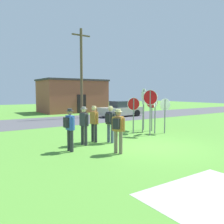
# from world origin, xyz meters

# --- Properties ---
(ground_plane) EXTENTS (80.00, 80.00, 0.00)m
(ground_plane) POSITION_xyz_m (0.00, 0.00, 0.00)
(ground_plane) COLOR #518E33
(street_asphalt) EXTENTS (60.00, 6.40, 0.01)m
(street_asphalt) POSITION_xyz_m (0.00, 11.19, 0.00)
(street_asphalt) COLOR #4C4C51
(street_asphalt) RESTS_ON ground
(concrete_path) EXTENTS (3.20, 2.40, 0.01)m
(concrete_path) POSITION_xyz_m (-2.29, -4.45, 0.00)
(concrete_path) COLOR #ADAAA3
(concrete_path) RESTS_ON ground
(building_background) EXTENTS (7.60, 4.99, 3.88)m
(building_background) POSITION_xyz_m (4.92, 18.92, 1.95)
(building_background) COLOR brown
(building_background) RESTS_ON ground
(utility_pole) EXTENTS (1.80, 0.24, 8.11)m
(utility_pole) POSITION_xyz_m (2.74, 12.17, 4.23)
(utility_pole) COLOR brown
(utility_pole) RESTS_ON ground
(parked_car_on_street) EXTENTS (4.34, 2.09, 1.51)m
(parked_car_on_street) POSITION_xyz_m (6.58, 11.23, 0.69)
(parked_car_on_street) COLOR #B7B2A3
(parked_car_on_street) RESTS_ON ground
(stop_sign_rear_right) EXTENTS (0.37, 0.68, 2.40)m
(stop_sign_rear_right) POSITION_xyz_m (2.10, 2.99, 1.64)
(stop_sign_rear_right) COLOR slate
(stop_sign_rear_right) RESTS_ON ground
(stop_sign_nearest) EXTENTS (0.27, 0.79, 2.62)m
(stop_sign_nearest) POSITION_xyz_m (2.78, 3.70, 1.81)
(stop_sign_nearest) COLOR slate
(stop_sign_nearest) RESTS_ON ground
(stop_sign_rear_left) EXTENTS (0.12, 0.69, 2.03)m
(stop_sign_rear_left) POSITION_xyz_m (2.98, 2.10, 1.37)
(stop_sign_rear_left) COLOR slate
(stop_sign_rear_left) RESTS_ON ground
(stop_sign_leaning_left) EXTENTS (0.42, 0.57, 2.10)m
(stop_sign_leaning_left) POSITION_xyz_m (2.91, 3.11, 1.42)
(stop_sign_leaning_left) COLOR slate
(stop_sign_leaning_left) RESTS_ON ground
(stop_sign_tallest) EXTENTS (0.70, 0.30, 2.08)m
(stop_sign_tallest) POSITION_xyz_m (1.42, 3.06, 1.41)
(stop_sign_tallest) COLOR slate
(stop_sign_tallest) RESTS_ON ground
(stop_sign_leaning_right) EXTENTS (0.70, 0.44, 2.33)m
(stop_sign_leaning_right) POSITION_xyz_m (2.42, 2.34, 1.60)
(stop_sign_leaning_right) COLOR slate
(stop_sign_leaning_right) RESTS_ON ground
(stop_sign_low_front) EXTENTS (0.35, 0.77, 2.52)m
(stop_sign_low_front) POSITION_xyz_m (1.75, 2.04, 1.74)
(stop_sign_low_front) COLOR slate
(stop_sign_low_front) RESTS_ON ground
(person_near_signs) EXTENTS (0.32, 0.55, 1.74)m
(person_near_signs) POSITION_xyz_m (-2.36, 1.95, 0.98)
(person_near_signs) COLOR #2D2D33
(person_near_signs) RESTS_ON ground
(person_holding_notes) EXTENTS (0.43, 0.55, 1.74)m
(person_holding_notes) POSITION_xyz_m (-1.11, 1.71, 1.01)
(person_holding_notes) COLOR #4C5670
(person_holding_notes) RESTS_ON ground
(person_in_blue) EXTENTS (0.45, 0.52, 1.74)m
(person_in_blue) POSITION_xyz_m (-1.96, -0.11, 1.01)
(person_in_blue) COLOR #7A6B56
(person_in_blue) RESTS_ON ground
(person_on_left) EXTENTS (0.31, 0.56, 1.74)m
(person_on_left) POSITION_xyz_m (-1.66, 2.26, 0.98)
(person_on_left) COLOR #2D2D33
(person_on_left) RESTS_ON ground
(person_in_teal) EXTENTS (0.41, 0.57, 1.74)m
(person_in_teal) POSITION_xyz_m (-3.36, 1.26, 1.01)
(person_in_teal) COLOR #2D2D33
(person_in_teal) RESTS_ON ground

